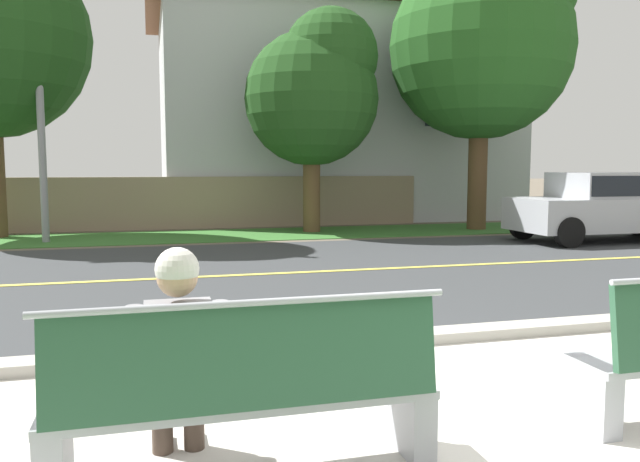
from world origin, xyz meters
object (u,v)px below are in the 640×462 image
(bench_left, at_px, (247,396))
(car_silver_near, at_px, (608,203))
(shade_tree_left, at_px, (316,88))
(shade_tree_centre, at_px, (488,34))
(seated_person_grey, at_px, (178,353))
(streetlamp, at_px, (39,49))

(bench_left, bearing_deg, car_silver_near, 42.78)
(shade_tree_left, relative_size, shade_tree_centre, 0.71)
(seated_person_grey, xyz_separation_m, shade_tree_centre, (8.43, 11.63, 4.42))
(bench_left, relative_size, shade_tree_centre, 0.26)
(car_silver_near, bearing_deg, bench_left, -137.22)
(seated_person_grey, bearing_deg, shade_tree_left, 71.90)
(bench_left, distance_m, shade_tree_centre, 15.04)
(shade_tree_left, bearing_deg, car_silver_near, -31.32)
(car_silver_near, xyz_separation_m, shade_tree_left, (-5.83, 3.55, 2.76))
(car_silver_near, xyz_separation_m, shade_tree_centre, (-1.37, 3.05, 4.24))
(seated_person_grey, bearing_deg, streetlamp, 101.39)
(shade_tree_left, bearing_deg, seated_person_grey, -108.10)
(seated_person_grey, relative_size, streetlamp, 0.17)
(car_silver_near, distance_m, streetlamp, 13.00)
(seated_person_grey, bearing_deg, car_silver_near, 41.20)
(seated_person_grey, relative_size, shade_tree_left, 0.22)
(shade_tree_centre, bearing_deg, bench_left, -124.42)
(seated_person_grey, height_order, car_silver_near, car_silver_near)
(car_silver_near, height_order, streetlamp, streetlamp)
(bench_left, bearing_deg, shade_tree_left, 73.58)
(car_silver_near, distance_m, shade_tree_left, 7.37)
(seated_person_grey, xyz_separation_m, car_silver_near, (9.80, 8.58, 0.18))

